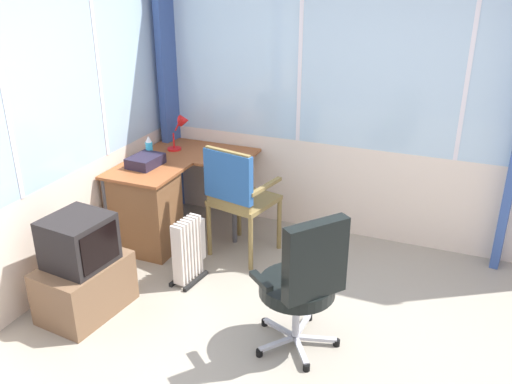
{
  "coord_description": "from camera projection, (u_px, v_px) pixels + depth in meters",
  "views": [
    {
      "loc": [
        -2.63,
        -0.79,
        2.44
      ],
      "look_at": [
        0.82,
        0.63,
        0.81
      ],
      "focal_mm": 38.51,
      "sensor_mm": 36.0,
      "label": 1
    }
  ],
  "objects": [
    {
      "name": "paper_tray",
      "position": [
        145.0,
        161.0,
        4.77
      ],
      "size": [
        0.31,
        0.25,
        0.09
      ],
      "primitive_type": "cube",
      "rotation": [
        0.0,
        0.0,
        -0.07
      ],
      "color": "#262032",
      "rests_on": "desk"
    },
    {
      "name": "space_heater",
      "position": [
        189.0,
        249.0,
        4.37
      ],
      "size": [
        0.36,
        0.21,
        0.54
      ],
      "color": "silver",
      "rests_on": "ground"
    },
    {
      "name": "north_window_panel",
      "position": [
        6.0,
        127.0,
        3.67
      ],
      "size": [
        3.95,
        0.07,
        2.75
      ],
      "color": "beige",
      "rests_on": "ground"
    },
    {
      "name": "east_window_panel",
      "position": [
        378.0,
        91.0,
        4.63
      ],
      "size": [
        0.07,
        4.14,
        2.75
      ],
      "color": "beige",
      "rests_on": "ground"
    },
    {
      "name": "desk_lamp",
      "position": [
        182.0,
        127.0,
        5.14
      ],
      "size": [
        0.22,
        0.19,
        0.33
      ],
      "color": "red",
      "rests_on": "desk"
    },
    {
      "name": "office_chair",
      "position": [
        304.0,
        278.0,
        3.46
      ],
      "size": [
        0.61,
        0.6,
        1.0
      ],
      "color": "#B7B7BF",
      "rests_on": "ground"
    },
    {
      "name": "wooden_armchair",
      "position": [
        235.0,
        189.0,
        4.54
      ],
      "size": [
        0.58,
        0.57,
        1.01
      ],
      "color": "olive",
      "rests_on": "ground"
    },
    {
      "name": "ground",
      "position": [
        298.0,
        375.0,
        3.49
      ],
      "size": [
        4.95,
        5.14,
        0.06
      ],
      "primitive_type": "cube",
      "color": "gray"
    },
    {
      "name": "desk",
      "position": [
        150.0,
        206.0,
        4.82
      ],
      "size": [
        1.19,
        1.01,
        0.74
      ],
      "color": "brown",
      "rests_on": "ground"
    },
    {
      "name": "curtain_corner",
      "position": [
        168.0,
        81.0,
        5.23
      ],
      "size": [
        0.24,
        0.09,
        2.65
      ],
      "primitive_type": "cube",
      "rotation": [
        0.0,
        0.0,
        -0.1
      ],
      "color": "#3A5697",
      "rests_on": "ground"
    },
    {
      "name": "spray_bottle",
      "position": [
        149.0,
        148.0,
        4.91
      ],
      "size": [
        0.06,
        0.06,
        0.22
      ],
      "color": "#37BBE4",
      "rests_on": "desk"
    },
    {
      "name": "tv_on_stand",
      "position": [
        83.0,
        271.0,
        3.95
      ],
      "size": [
        0.68,
        0.51,
        0.77
      ],
      "color": "brown",
      "rests_on": "ground"
    },
    {
      "name": "tv_remote",
      "position": [
        225.0,
        154.0,
        5.03
      ],
      "size": [
        0.06,
        0.15,
        0.02
      ],
      "primitive_type": "cube",
      "rotation": [
        0.0,
        0.0,
        0.14
      ],
      "color": "black",
      "rests_on": "desk"
    }
  ]
}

